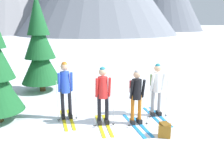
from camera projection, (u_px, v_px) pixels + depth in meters
The scene contains 7 objects.
ground_plane at pixel (119, 120), 7.32m from camera, with size 400.00×400.00×0.00m, color white.
skier_in_blue at pixel (66, 88), 7.17m from camera, with size 0.61×1.68×1.79m.
skier_in_red at pixel (103, 92), 6.78m from camera, with size 0.61×1.59×1.72m.
skier_in_black at pixel (136, 94), 6.83m from camera, with size 0.61×1.70×1.63m.
skier_in_white at pixel (157, 87), 7.43m from camera, with size 0.61×1.70×1.69m.
pine_tree_far at pixel (40, 48), 9.95m from camera, with size 1.68×1.68×4.06m.
backpack_on_snow_front at pixel (165, 130), 6.21m from camera, with size 0.40×0.37×0.38m.
Camera 1 is at (-2.04, -6.50, 2.91)m, focal length 38.25 mm.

